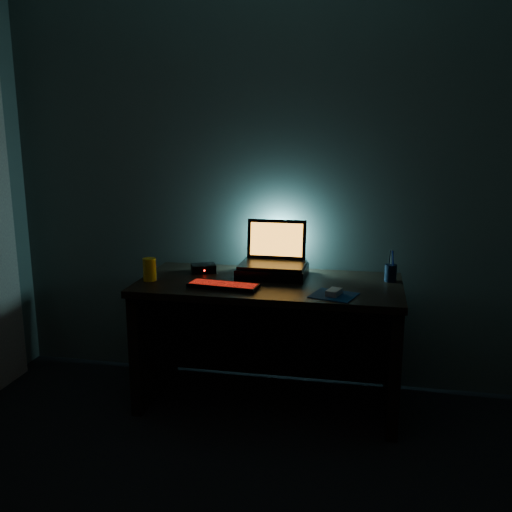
# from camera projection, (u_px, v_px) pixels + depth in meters

# --- Properties ---
(room) EXTENTS (3.50, 4.00, 2.50)m
(room) POSITION_uv_depth(u_px,v_px,m) (171.00, 259.00, 1.60)
(room) COLOR black
(room) RESTS_ON ground
(desk) EXTENTS (1.50, 0.70, 0.75)m
(desk) POSITION_uv_depth(u_px,v_px,m) (270.00, 321.00, 3.37)
(desk) COLOR black
(desk) RESTS_ON ground
(riser) EXTENTS (0.40, 0.30, 0.06)m
(riser) POSITION_uv_depth(u_px,v_px,m) (273.00, 271.00, 3.38)
(riser) COLOR black
(riser) RESTS_ON desk
(laptop) EXTENTS (0.38, 0.29, 0.26)m
(laptop) POSITION_uv_depth(u_px,v_px,m) (274.00, 255.00, 3.40)
(laptop) COLOR black
(laptop) RESTS_ON riser
(keyboard) EXTENTS (0.40, 0.17, 0.02)m
(keyboard) POSITION_uv_depth(u_px,v_px,m) (223.00, 285.00, 3.14)
(keyboard) COLOR black
(keyboard) RESTS_ON desk
(mousepad) EXTENTS (0.27, 0.26, 0.00)m
(mousepad) POSITION_uv_depth(u_px,v_px,m) (334.00, 295.00, 2.99)
(mousepad) COLOR navy
(mousepad) RESTS_ON desk
(mouse) EXTENTS (0.09, 0.11, 0.03)m
(mouse) POSITION_uv_depth(u_px,v_px,m) (334.00, 292.00, 2.98)
(mouse) COLOR #949499
(mouse) RESTS_ON mousepad
(pen_cup) EXTENTS (0.09, 0.09, 0.10)m
(pen_cup) POSITION_uv_depth(u_px,v_px,m) (391.00, 273.00, 3.26)
(pen_cup) COLOR black
(pen_cup) RESTS_ON desk
(juice_glass) EXTENTS (0.10, 0.10, 0.13)m
(juice_glass) POSITION_uv_depth(u_px,v_px,m) (150.00, 269.00, 3.27)
(juice_glass) COLOR yellow
(juice_glass) RESTS_ON desk
(router) EXTENTS (0.18, 0.16, 0.05)m
(router) POSITION_uv_depth(u_px,v_px,m) (203.00, 268.00, 3.47)
(router) COLOR black
(router) RESTS_ON desk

